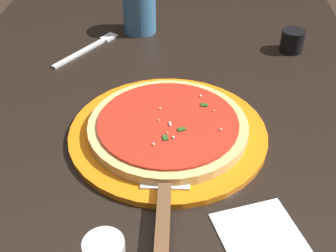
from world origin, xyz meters
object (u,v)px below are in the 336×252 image
Objects in this scene: pizza at (168,126)px; pizza_server at (164,201)px; fork at (90,48)px; napkin_folded_right at (267,247)px; cup_tall_drink at (139,11)px; serving_plate at (168,133)px; cup_small_sauce at (292,41)px.

pizza_server is at bearing -178.01° from pizza.
pizza is at bearing -146.59° from fork.
pizza is 1.84× the size of napkin_folded_right.
cup_tall_drink reaches higher than napkin_folded_right.
cup_tall_drink reaches higher than pizza_server.
napkin_folded_right is at bearing -147.15° from pizza.
napkin_folded_right is at bearing -147.15° from serving_plate.
serving_plate is 0.40m from cup_small_sauce.
fork is at bearing 133.44° from cup_tall_drink.
fork is (-0.09, 0.10, -0.05)m from cup_tall_drink.
serving_plate is at bearing 32.85° from napkin_folded_right.
napkin_folded_right is at bearing -112.80° from pizza_server.
cup_tall_drink is 0.59× the size of fork.
pizza is 5.30× the size of cup_small_sauce.
serving_plate is 0.35m from fork.
napkin_folded_right is 0.84× the size of fork.
serving_plate is at bearing 141.73° from cup_small_sauce.
cup_small_sauce reaches higher than pizza_server.
pizza is at bearing -166.69° from cup_tall_drink.
serving_plate is 1.94× the size of fork.
cup_tall_drink is (0.54, 0.10, 0.03)m from pizza_server.
pizza is (-0.00, -0.00, 0.01)m from serving_plate.
cup_tall_drink reaches higher than pizza.
serving_plate reaches higher than napkin_folded_right.
serving_plate is at bearing 1.99° from pizza_server.
cup_small_sauce reaches higher than serving_plate.
cup_small_sauce is 0.29× the size of fork.
cup_small_sauce is (0.47, -0.24, 0.01)m from pizza_server.
cup_tall_drink reaches higher than fork.
serving_plate is at bearing -166.69° from cup_tall_drink.
fork is (0.29, 0.19, -0.00)m from serving_plate.
pizza_server is 0.53m from cup_small_sauce.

